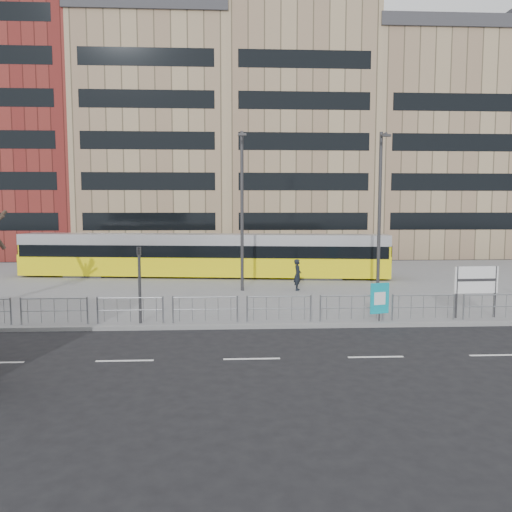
{
  "coord_description": "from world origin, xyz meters",
  "views": [
    {
      "loc": [
        -2.64,
        -19.45,
        4.77
      ],
      "look_at": [
        -1.36,
        6.0,
        2.34
      ],
      "focal_mm": 35.0,
      "sensor_mm": 36.0,
      "label": 1
    }
  ],
  "objects_px": {
    "ad_panel": "(380,299)",
    "pedestrian": "(298,275)",
    "lamp_post_west": "(242,205)",
    "station_sign": "(476,282)",
    "traffic_light_west": "(139,275)",
    "lamp_post_east": "(380,207)",
    "tram": "(202,255)"
  },
  "relations": [
    {
      "from": "ad_panel",
      "to": "pedestrian",
      "type": "distance_m",
      "value": 8.22
    },
    {
      "from": "pedestrian",
      "to": "lamp_post_west",
      "type": "distance_m",
      "value": 5.02
    },
    {
      "from": "pedestrian",
      "to": "station_sign",
      "type": "bearing_deg",
      "value": -126.36
    },
    {
      "from": "traffic_light_west",
      "to": "lamp_post_east",
      "type": "relative_size",
      "value": 0.36
    },
    {
      "from": "tram",
      "to": "pedestrian",
      "type": "relative_size",
      "value": 14.0
    },
    {
      "from": "ad_panel",
      "to": "traffic_light_west",
      "type": "bearing_deg",
      "value": 163.79
    },
    {
      "from": "station_sign",
      "to": "lamp_post_west",
      "type": "bearing_deg",
      "value": 139.68
    },
    {
      "from": "pedestrian",
      "to": "tram",
      "type": "bearing_deg",
      "value": 56.35
    },
    {
      "from": "ad_panel",
      "to": "lamp_post_west",
      "type": "height_order",
      "value": "lamp_post_west"
    },
    {
      "from": "pedestrian",
      "to": "lamp_post_west",
      "type": "relative_size",
      "value": 0.2
    },
    {
      "from": "tram",
      "to": "traffic_light_west",
      "type": "distance_m",
      "value": 13.73
    },
    {
      "from": "station_sign",
      "to": "lamp_post_west",
      "type": "height_order",
      "value": "lamp_post_west"
    },
    {
      "from": "station_sign",
      "to": "ad_panel",
      "type": "xyz_separation_m",
      "value": [
        -4.27,
        -0.46,
        -0.59
      ]
    },
    {
      "from": "station_sign",
      "to": "pedestrian",
      "type": "height_order",
      "value": "station_sign"
    },
    {
      "from": "pedestrian",
      "to": "traffic_light_west",
      "type": "height_order",
      "value": "traffic_light_west"
    },
    {
      "from": "station_sign",
      "to": "ad_panel",
      "type": "height_order",
      "value": "station_sign"
    },
    {
      "from": "traffic_light_west",
      "to": "lamp_post_west",
      "type": "distance_m",
      "value": 9.35
    },
    {
      "from": "traffic_light_west",
      "to": "lamp_post_west",
      "type": "xyz_separation_m",
      "value": [
        4.29,
        7.82,
        2.83
      ]
    },
    {
      "from": "pedestrian",
      "to": "lamp_post_east",
      "type": "bearing_deg",
      "value": -100.19
    },
    {
      "from": "station_sign",
      "to": "pedestrian",
      "type": "distance_m",
      "value": 9.95
    },
    {
      "from": "pedestrian",
      "to": "lamp_post_east",
      "type": "height_order",
      "value": "lamp_post_east"
    },
    {
      "from": "station_sign",
      "to": "traffic_light_west",
      "type": "distance_m",
      "value": 14.03
    },
    {
      "from": "lamp_post_east",
      "to": "ad_panel",
      "type": "bearing_deg",
      "value": -106.09
    },
    {
      "from": "tram",
      "to": "pedestrian",
      "type": "bearing_deg",
      "value": -38.84
    },
    {
      "from": "ad_panel",
      "to": "traffic_light_west",
      "type": "distance_m",
      "value": 9.81
    },
    {
      "from": "tram",
      "to": "pedestrian",
      "type": "height_order",
      "value": "tram"
    },
    {
      "from": "ad_panel",
      "to": "station_sign",
      "type": "bearing_deg",
      "value": -9.38
    },
    {
      "from": "tram",
      "to": "station_sign",
      "type": "height_order",
      "value": "tram"
    },
    {
      "from": "station_sign",
      "to": "lamp_post_east",
      "type": "distance_m",
      "value": 7.01
    },
    {
      "from": "ad_panel",
      "to": "pedestrian",
      "type": "height_order",
      "value": "pedestrian"
    },
    {
      "from": "tram",
      "to": "traffic_light_west",
      "type": "bearing_deg",
      "value": -90.44
    },
    {
      "from": "traffic_light_west",
      "to": "lamp_post_west",
      "type": "height_order",
      "value": "lamp_post_west"
    }
  ]
}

